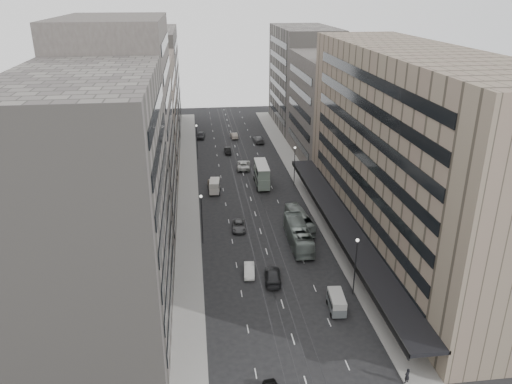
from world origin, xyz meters
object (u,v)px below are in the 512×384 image
bus_far (300,220)px  vw_microbus (337,302)px  sedan_1 (249,270)px  pedestrian (407,376)px  double_decker (262,174)px  sedan_2 (239,226)px  panel_van (215,186)px  bus_near (298,234)px

bus_far → vw_microbus: bearing=83.2°
sedan_1 → pedestrian: bearing=-53.7°
double_decker → sedan_1: bearing=-99.5°
bus_far → pedestrian: size_ratio=5.70×
double_decker → sedan_2: size_ratio=1.79×
double_decker → pedestrian: (7.14, -57.13, -1.50)m
bus_far → panel_van: size_ratio=2.30×
bus_far → vw_microbus: 23.87m
bus_far → sedan_1: size_ratio=2.40×
bus_near → vw_microbus: 18.07m
vw_microbus → pedestrian: vw_microbus is taller
vw_microbus → panel_van: size_ratio=1.00×
bus_far → vw_microbus: size_ratio=2.30×
double_decker → sedan_2: bearing=-107.3°
bus_far → panel_van: bearing=-58.1°
bus_near → pedestrian: (4.86, -31.22, -0.66)m
bus_near → sedan_2: (-8.87, 6.30, -1.02)m
bus_far → pedestrian: bus_far is taller
panel_van → pedestrian: panel_van is taller
bus_far → panel_van: 21.94m
bus_far → sedan_1: 17.35m
double_decker → sedan_1: double_decker is taller
bus_far → sedan_2: bearing=-8.6°
bus_near → panel_van: 26.10m
bus_near → pedestrian: 31.61m
bus_far → vw_microbus: (-0.27, -23.87, -0.13)m
sedan_2 → panel_van: bearing=105.8°
sedan_1 → double_decker: bearing=84.9°
sedan_1 → pedestrian: 26.78m
vw_microbus → sedan_1: 14.00m
vw_microbus → sedan_2: (-10.02, 24.32, -0.60)m
vw_microbus → panel_van: 43.24m
double_decker → panel_van: bearing=-162.9°
sedan_2 → pedestrian: bearing=-64.9°
double_decker → sedan_2: 20.77m
panel_van → sedan_2: panel_van is taller
bus_far → sedan_2: 10.33m
sedan_1 → pedestrian: size_ratio=2.37×
bus_far → panel_van: (-13.51, 17.29, 0.06)m
panel_van → sedan_2: bearing=-73.1°
bus_near → sedan_1: (-8.77, -8.18, -1.01)m
bus_far → panel_van: bus_far is taller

